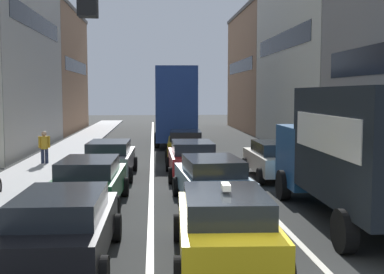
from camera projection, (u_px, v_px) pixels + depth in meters
name	position (u px, v px, depth m)	size (l,w,h in m)	color
sidewalk_left	(65.00, 152.00, 27.96)	(2.60, 64.00, 0.14)	#B4B4B4
lane_stripe_left	(152.00, 152.00, 28.36)	(0.16, 60.00, 0.01)	silver
lane_stripe_right	(210.00, 152.00, 28.63)	(0.16, 60.00, 0.01)	silver
building_row_right	(329.00, 62.00, 31.82)	(7.20, 43.90, 12.39)	#9E7556
removalist_box_truck	(358.00, 149.00, 12.64)	(2.81, 7.74, 3.58)	navy
taxi_centre_lane_front	(225.00, 225.00, 9.73)	(2.21, 4.37, 1.66)	yellow
sedan_left_lane_front	(63.00, 226.00, 9.65)	(2.09, 4.31, 1.49)	black
sedan_centre_lane_second	(212.00, 180.00, 14.84)	(2.30, 4.41, 1.49)	#759EB7
wagon_left_lane_second	(90.00, 181.00, 14.59)	(2.17, 4.35, 1.49)	#19592D
hatchback_centre_lane_third	(192.00, 158.00, 19.85)	(2.09, 4.31, 1.49)	#A51E1E
sedan_left_lane_third	(110.00, 158.00, 19.92)	(2.15, 4.34, 1.49)	gray
coupe_centre_lane_fourth	(185.00, 144.00, 25.53)	(2.23, 4.38, 1.49)	#B29319
sedan_right_lane_behind_truck	(275.00, 159.00, 19.63)	(2.07, 4.31, 1.49)	beige
bus_mid_queue_primary	(177.00, 102.00, 33.60)	(3.18, 10.61, 5.06)	navy
pedestrian_mid_sidewalk	(44.00, 146.00, 22.87)	(0.52, 0.34, 1.66)	#262D47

